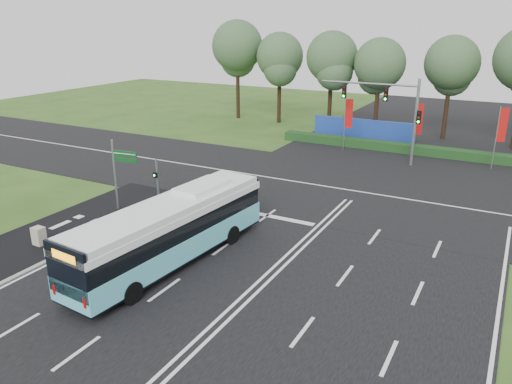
% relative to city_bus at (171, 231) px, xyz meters
% --- Properties ---
extents(ground, '(120.00, 120.00, 0.00)m').
position_rel_city_bus_xyz_m(ground, '(4.62, 2.65, -1.71)').
color(ground, '#2B511B').
rests_on(ground, ground).
extents(road_main, '(20.00, 120.00, 0.04)m').
position_rel_city_bus_xyz_m(road_main, '(4.62, 2.65, -1.69)').
color(road_main, black).
rests_on(road_main, ground).
extents(road_cross, '(120.00, 14.00, 0.05)m').
position_rel_city_bus_xyz_m(road_cross, '(4.62, 14.65, -1.69)').
color(road_cross, black).
rests_on(road_cross, ground).
extents(bike_path, '(5.00, 18.00, 0.06)m').
position_rel_city_bus_xyz_m(bike_path, '(-7.88, -0.35, -1.68)').
color(bike_path, black).
rests_on(bike_path, ground).
extents(kerb_strip, '(0.25, 18.00, 0.12)m').
position_rel_city_bus_xyz_m(kerb_strip, '(-5.48, -0.35, -1.65)').
color(kerb_strip, gray).
rests_on(kerb_strip, ground).
extents(city_bus, '(3.50, 12.01, 3.40)m').
position_rel_city_bus_xyz_m(city_bus, '(0.00, 0.00, 0.00)').
color(city_bus, '#58BECC').
rests_on(city_bus, ground).
extents(pedestrian_signal, '(0.27, 0.40, 3.12)m').
position_rel_city_bus_xyz_m(pedestrian_signal, '(-5.58, 5.88, -0.01)').
color(pedestrian_signal, gray).
rests_on(pedestrian_signal, ground).
extents(street_sign, '(1.73, 0.31, 4.47)m').
position_rel_city_bus_xyz_m(street_sign, '(-7.16, 4.33, 1.07)').
color(street_sign, gray).
rests_on(street_sign, ground).
extents(utility_cabinet, '(0.64, 0.54, 1.02)m').
position_rel_city_bus_xyz_m(utility_cabinet, '(-7.42, -1.71, -1.20)').
color(utility_cabinet, '#B4A991').
rests_on(utility_cabinet, ground).
extents(banner_flag_left, '(0.70, 0.21, 4.81)m').
position_rel_city_bus_xyz_m(banner_flag_left, '(0.33, 25.38, 1.42)').
color(banner_flag_left, gray).
rests_on(banner_flag_left, ground).
extents(banner_flag_mid, '(0.71, 0.11, 4.84)m').
position_rel_city_bus_xyz_m(banner_flag_mid, '(6.37, 25.42, 1.43)').
color(banner_flag_mid, gray).
rests_on(banner_flag_mid, ground).
extents(banner_flag_right, '(0.68, 0.35, 5.02)m').
position_rel_city_bus_xyz_m(banner_flag_right, '(12.74, 25.31, 1.54)').
color(banner_flag_right, gray).
rests_on(banner_flag_right, ground).
extents(traffic_light_gantry, '(8.41, 0.28, 7.00)m').
position_rel_city_bus_xyz_m(traffic_light_gantry, '(4.83, 23.15, 2.95)').
color(traffic_light_gantry, gray).
rests_on(traffic_light_gantry, ground).
extents(hedge, '(22.00, 1.20, 0.80)m').
position_rel_city_bus_xyz_m(hedge, '(4.62, 27.15, -1.31)').
color(hedge, '#143918').
rests_on(hedge, ground).
extents(blue_hoarding, '(10.00, 0.30, 2.20)m').
position_rel_city_bus_xyz_m(blue_hoarding, '(0.62, 29.65, -0.61)').
color(blue_hoarding, '#1C3B98').
rests_on(blue_hoarding, ground).
extents(eucalyptus_row, '(41.36, 7.81, 11.40)m').
position_rel_city_bus_xyz_m(eucalyptus_row, '(0.99, 34.11, 6.04)').
color(eucalyptus_row, black).
rests_on(eucalyptus_row, ground).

